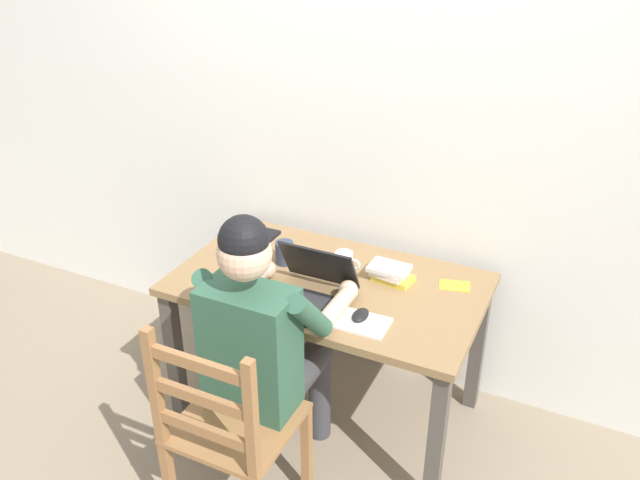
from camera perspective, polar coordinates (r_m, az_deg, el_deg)
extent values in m
plane|color=gray|center=(3.25, 0.66, -14.48)|extent=(8.00, 8.00, 0.00)
cube|color=silver|center=(2.97, 4.62, 10.30)|extent=(6.00, 0.04, 2.60)
cube|color=olive|center=(2.83, 0.73, -3.89)|extent=(1.32, 0.77, 0.03)
cube|color=#4C4742|center=(3.07, -12.56, -9.89)|extent=(0.06, 0.06, 0.69)
cube|color=#4C4742|center=(2.65, 10.11, -17.01)|extent=(0.06, 0.06, 0.69)
cube|color=#4C4742|center=(3.52, -6.09, -4.02)|extent=(0.06, 0.06, 0.69)
cube|color=#4C4742|center=(3.15, 13.59, -9.01)|extent=(0.06, 0.06, 0.69)
cube|color=#2D5642|center=(2.43, -6.11, -9.39)|extent=(0.34, 0.20, 0.50)
sphere|color=#DBB293|center=(2.21, -6.62, -1.22)|extent=(0.19, 0.19, 0.19)
sphere|color=black|center=(2.19, -6.70, -0.02)|extent=(0.17, 0.17, 0.17)
cube|color=black|center=(2.26, -5.54, 0.47)|extent=(0.13, 0.10, 0.01)
cylinder|color=#38383D|center=(2.75, -5.31, -10.77)|extent=(0.13, 0.40, 0.13)
cylinder|color=#38383D|center=(2.68, -1.91, -11.85)|extent=(0.13, 0.40, 0.13)
cylinder|color=#38383D|center=(3.04, -3.16, -12.20)|extent=(0.10, 0.10, 0.48)
cylinder|color=#38383D|center=(2.97, -0.03, -13.18)|extent=(0.10, 0.10, 0.48)
cylinder|color=#2D5642|center=(2.50, -9.16, -4.33)|extent=(0.10, 0.25, 0.26)
cylinder|color=#DBB293|center=(2.71, -6.31, -3.88)|extent=(0.07, 0.28, 0.07)
sphere|color=#DBB293|center=(2.81, -4.66, -2.58)|extent=(0.08, 0.08, 0.08)
cylinder|color=#2D5642|center=(2.32, -0.88, -6.66)|extent=(0.10, 0.25, 0.26)
cylinder|color=#DBB293|center=(2.55, 1.43, -5.94)|extent=(0.07, 0.28, 0.07)
sphere|color=#DBB293|center=(2.67, 2.48, -4.37)|extent=(0.08, 0.08, 0.08)
cube|color=olive|center=(2.52, -7.26, -15.58)|extent=(0.42, 0.42, 0.02)
cube|color=olive|center=(2.73, -1.17, -18.04)|extent=(0.04, 0.04, 0.46)
cube|color=olive|center=(2.88, -8.22, -15.52)|extent=(0.04, 0.04, 0.46)
cube|color=olive|center=(2.15, -5.99, -15.46)|extent=(0.04, 0.04, 0.48)
cube|color=olive|center=(2.33, -14.22, -12.31)|extent=(0.04, 0.04, 0.48)
cube|color=olive|center=(2.32, -10.04, -16.07)|extent=(0.36, 0.02, 0.04)
cube|color=olive|center=(2.22, -10.34, -13.47)|extent=(0.36, 0.02, 0.04)
cube|color=olive|center=(2.14, -10.66, -10.64)|extent=(0.36, 0.02, 0.04)
cube|color=black|center=(2.64, -1.65, -5.80)|extent=(0.33, 0.23, 0.02)
cube|color=#2B2B2D|center=(2.63, -1.65, -5.63)|extent=(0.29, 0.17, 0.00)
cube|color=black|center=(2.71, -0.08, -2.19)|extent=(0.33, 0.11, 0.20)
cube|color=#99A8B2|center=(2.71, -0.08, -2.19)|extent=(0.29, 0.09, 0.17)
ellipsoid|color=black|center=(2.57, 3.55, -6.58)|extent=(0.06, 0.10, 0.03)
cylinder|color=silver|center=(2.85, 2.09, -2.02)|extent=(0.08, 0.08, 0.10)
torus|color=silver|center=(2.83, 3.05, -2.15)|extent=(0.05, 0.01, 0.05)
cylinder|color=#2D384C|center=(2.93, -3.12, -1.10)|extent=(0.08, 0.08, 0.10)
torus|color=#2D384C|center=(2.91, -2.20, -1.23)|extent=(0.05, 0.01, 0.05)
cube|color=#BC332D|center=(3.05, -6.50, -0.90)|extent=(0.19, 0.11, 0.02)
cube|color=gray|center=(3.04, -6.51, -0.59)|extent=(0.20, 0.15, 0.03)
cube|color=gold|center=(2.83, 6.41, -3.31)|extent=(0.18, 0.13, 0.03)
cube|color=white|center=(2.82, 6.06, -2.82)|extent=(0.16, 0.13, 0.02)
cube|color=white|center=(2.81, 6.06, -2.46)|extent=(0.18, 0.13, 0.02)
cube|color=silver|center=(2.55, 3.50, -7.21)|extent=(0.23, 0.15, 0.01)
cube|color=gold|center=(2.84, 11.68, -3.92)|extent=(0.15, 0.12, 0.00)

